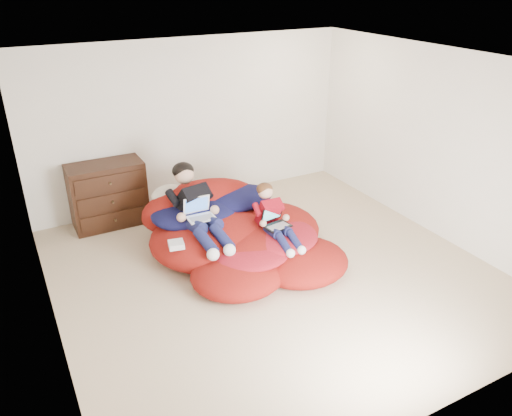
{
  "coord_description": "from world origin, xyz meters",
  "views": [
    {
      "loc": [
        -2.62,
        -4.47,
        3.38
      ],
      "look_at": [
        -0.02,
        0.42,
        0.7
      ],
      "focal_mm": 35.0,
      "sensor_mm": 36.0,
      "label": 1
    }
  ],
  "objects": [
    {
      "name": "younger_boy",
      "position": [
        0.17,
        0.3,
        0.61
      ],
      "size": [
        0.28,
        0.93,
        0.64
      ],
      "color": "#A30E1C",
      "rests_on": "beanbag_pile"
    },
    {
      "name": "dresser",
      "position": [
        -1.44,
        2.23,
        0.46
      ],
      "size": [
        1.03,
        0.58,
        0.93
      ],
      "color": "#311A0D",
      "rests_on": "ground"
    },
    {
      "name": "laptop_black",
      "position": [
        0.17,
        0.26,
        0.55
      ],
      "size": [
        0.34,
        0.33,
        0.23
      ],
      "color": "black",
      "rests_on": "younger_boy"
    },
    {
      "name": "older_boy",
      "position": [
        -0.64,
        0.87,
        0.7
      ],
      "size": [
        0.45,
        1.35,
        0.8
      ],
      "color": "black",
      "rests_on": "beanbag_pile"
    },
    {
      "name": "beanbag_pile",
      "position": [
        -0.17,
        0.65,
        0.25
      ],
      "size": [
        2.29,
        2.39,
        0.86
      ],
      "color": "maroon",
      "rests_on": "ground"
    },
    {
      "name": "power_adapter",
      "position": [
        -1.05,
        0.5,
        0.42
      ],
      "size": [
        0.21,
        0.21,
        0.07
      ],
      "primitive_type": "cube",
      "rotation": [
        0.0,
        0.0,
        -0.2
      ],
      "color": "silver",
      "rests_on": "beanbag_pile"
    },
    {
      "name": "laptop_white",
      "position": [
        -0.64,
        0.74,
        0.65
      ],
      "size": [
        0.34,
        0.3,
        0.25
      ],
      "color": "silver",
      "rests_on": "older_boy"
    },
    {
      "name": "cream_pillow",
      "position": [
        -0.79,
        1.45,
        0.62
      ],
      "size": [
        0.48,
        0.3,
        0.3
      ],
      "primitive_type": "ellipsoid",
      "color": "beige",
      "rests_on": "beanbag_pile"
    },
    {
      "name": "room_shell",
      "position": [
        0.0,
        0.0,
        0.22
      ],
      "size": [
        5.1,
        5.1,
        2.77
      ],
      "color": "#C7AF8E",
      "rests_on": "ground"
    }
  ]
}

